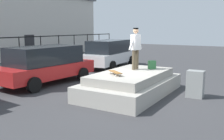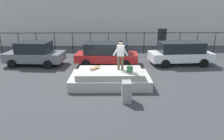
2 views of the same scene
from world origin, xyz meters
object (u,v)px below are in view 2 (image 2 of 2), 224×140
Objects in this scene: skateboarder at (121,53)px; utility_box at (126,92)px; car_grey_sedan_near at (35,54)px; car_white_hatchback_far at (180,53)px; backpack at (130,69)px; car_red_hatchback_mid at (107,53)px; skateboard at (95,67)px.

utility_box is at bearing -85.73° from skateboarder.
car_grey_sedan_near is 11.39m from car_white_hatchback_far.
skateboarder is at bearing -10.56° from backpack.
car_grey_sedan_near is 5.59m from car_red_hatchback_mid.
car_grey_sedan_near is 0.93× the size of car_white_hatchback_far.
utility_box is at bearing -56.10° from skateboard.
skateboard is 4.14m from car_red_hatchback_mid.
backpack is at bearing -17.20° from skateboard.
car_grey_sedan_near reaches higher than utility_box.
utility_box reaches higher than skateboard.
skateboard is 2.07m from backpack.
backpack is at bearing -73.85° from car_red_hatchback_mid.
car_red_hatchback_mid is at bearing 101.76° from skateboarder.
car_white_hatchback_far is at bearing 0.74° from car_red_hatchback_mid.
backpack is at bearing -34.10° from car_grey_sedan_near.
car_red_hatchback_mid reaches higher than skateboard.
skateboarder is 1.68× the size of utility_box.
car_red_hatchback_mid is 6.66m from utility_box.
car_white_hatchback_far is at bearing 40.79° from skateboarder.
backpack is 0.34× the size of utility_box.
skateboarder is 7.75m from car_grey_sedan_near.
car_grey_sedan_near is at bearing 179.99° from car_red_hatchback_mid.
car_red_hatchback_mid is at bearing 97.92° from utility_box.
car_white_hatchback_far is (5.80, 0.08, 0.02)m from car_red_hatchback_mid.
backpack reaches higher than skateboard.
utility_box is at bearing -80.93° from car_red_hatchback_mid.
skateboard is at bearing -146.95° from car_white_hatchback_far.
utility_box is at bearing 116.64° from backpack.
skateboarder is at bearing -139.21° from car_white_hatchback_far.
car_white_hatchback_far is at bearing 53.23° from utility_box.
skateboarder is 0.34× the size of car_white_hatchback_far.
car_red_hatchback_mid reaches higher than utility_box.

